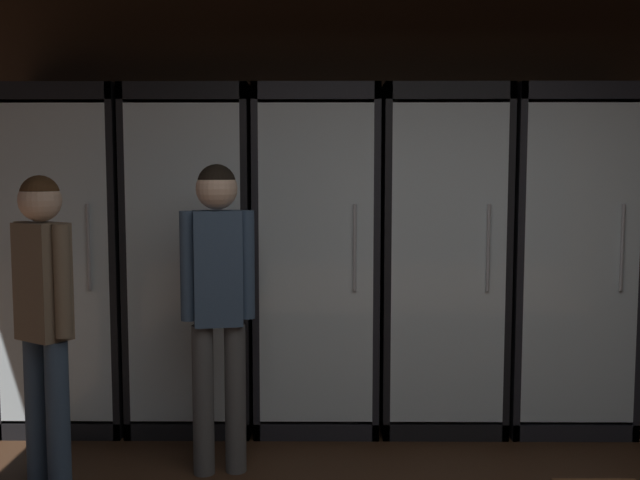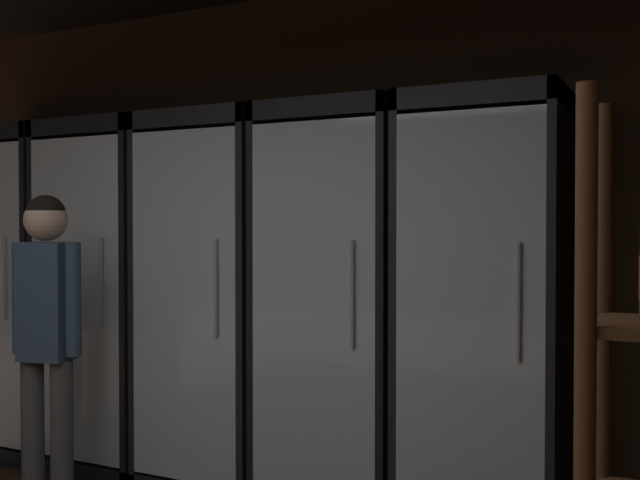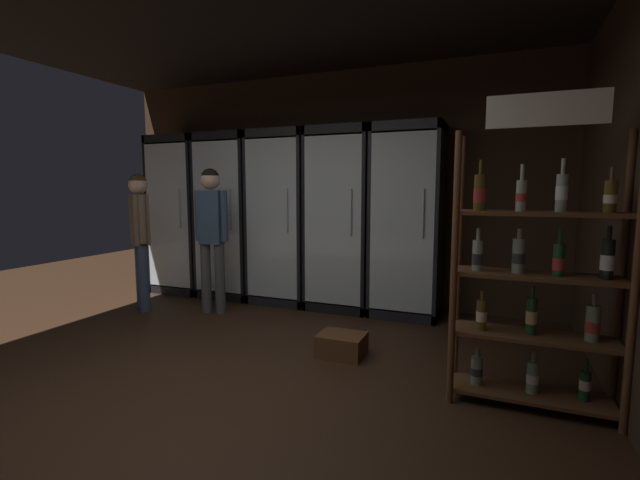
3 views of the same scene
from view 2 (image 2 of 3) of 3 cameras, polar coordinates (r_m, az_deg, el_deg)
wall_back at (r=4.23m, az=1.24°, el=0.17°), size 6.00×0.06×2.80m
cooler_far_left at (r=5.30m, az=-21.56°, el=-3.79°), size 0.74×0.61×2.09m
cooler_left at (r=4.76m, az=-15.37°, el=-4.29°), size 0.74×0.61×2.09m
cooler_center at (r=4.29m, az=-7.73°, el=-4.74°), size 0.74×0.61×2.09m
cooler_right at (r=3.91m, az=1.60°, el=-5.49°), size 0.74×0.61×2.09m
cooler_far_right at (r=3.66m, az=12.60°, el=-6.00°), size 0.74×0.61×2.09m
shopper_near at (r=4.01m, az=-20.14°, el=-5.69°), size 0.38×0.21×1.62m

